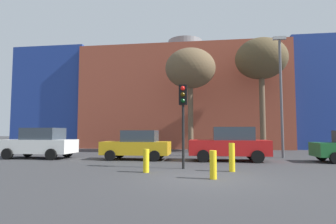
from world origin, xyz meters
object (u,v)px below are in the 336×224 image
parked_car_0 (40,143)px  street_lamp (281,88)px  parked_car_2 (230,144)px  bare_tree_0 (190,69)px  parked_car_1 (137,145)px  traffic_light_island (183,107)px  bollard_yellow_2 (146,161)px  bollard_yellow_1 (232,157)px  bare_tree_1 (261,60)px  bollard_yellow_0 (213,165)px

parked_car_0 → street_lamp: 15.55m
parked_car_2 → bare_tree_0: bearing=-68.7°
parked_car_1 → traffic_light_island: 5.12m
bollard_yellow_2 → traffic_light_island: bearing=43.5°
bare_tree_0 → bollard_yellow_1: (2.23, -10.77, -6.22)m
parked_car_2 → bare_tree_1: 10.52m
bollard_yellow_2 → street_lamp: bearing=45.5°
parked_car_2 → bare_tree_0: size_ratio=0.51×
traffic_light_island → parked_car_0: bearing=-109.7°
street_lamp → parked_car_0: bearing=-171.2°
parked_car_2 → street_lamp: (3.47, 2.31, 3.48)m
bare_tree_0 → street_lamp: 7.68m
parked_car_2 → street_lamp: size_ratio=0.56×
parked_car_1 → parked_car_2: bearing=-180.0°
bollard_yellow_0 → bollard_yellow_2: bollard_yellow_0 is taller
parked_car_1 → bollard_yellow_1: parked_car_1 is taller
parked_car_1 → parked_car_2: 5.34m
parked_car_2 → parked_car_1: bearing=0.0°
bollard_yellow_2 → bollard_yellow_0: bearing=-25.0°
bollard_yellow_0 → street_lamp: size_ratio=0.12×
traffic_light_island → bollard_yellow_0: (1.23, -2.53, -2.26)m
bare_tree_0 → bollard_yellow_1: 12.63m
bollard_yellow_0 → bollard_yellow_1: bollard_yellow_1 is taller
bare_tree_0 → traffic_light_island: bearing=-88.9°
parked_car_0 → traffic_light_island: bearing=158.1°
bollard_yellow_2 → bare_tree_0: bearing=84.1°
bollard_yellow_0 → bare_tree_1: bearing=72.0°
traffic_light_island → bare_tree_1: bare_tree_1 is taller
traffic_light_island → bollard_yellow_1: traffic_light_island is taller
parked_car_2 → bollard_yellow_2: 6.24m
bollard_yellow_1 → bare_tree_1: bearing=72.8°
bare_tree_0 → bollard_yellow_2: size_ratio=9.20×
parked_car_1 → bollard_yellow_0: size_ratio=4.07×
bollard_yellow_0 → street_lamp: 10.44m
traffic_light_island → bollard_yellow_1: 3.03m
traffic_light_island → bollard_yellow_2: bearing=-44.4°
traffic_light_island → bare_tree_1: 13.37m
parked_car_0 → street_lamp: (14.97, 2.31, 3.49)m
bollard_yellow_0 → traffic_light_island: bearing=115.9°
traffic_light_island → bare_tree_0: bare_tree_0 is taller
parked_car_0 → parked_car_1: parked_car_0 is taller
bare_tree_0 → bollard_yellow_0: size_ratio=8.79×
parked_car_0 → bollard_yellow_2: bearing=147.3°
bollard_yellow_1 → street_lamp: street_lamp is taller
traffic_light_island → bare_tree_1: size_ratio=0.39×
bollard_yellow_0 → parked_car_0: bearing=149.2°
bollard_yellow_0 → street_lamp: bearing=61.8°
parked_car_0 → parked_car_2: 11.50m
bare_tree_1 → bare_tree_0: bearing=-171.0°
traffic_light_island → bollard_yellow_1: size_ratio=3.22×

